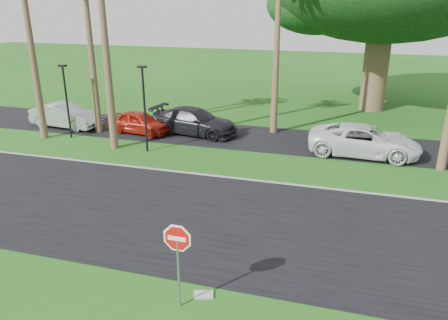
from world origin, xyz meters
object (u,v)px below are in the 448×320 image
object	(u,v)px
stop_sign_near	(178,249)
car_red	(140,122)
car_silver	(65,116)
car_minivan	(364,141)
car_dark	(194,122)

from	to	relation	value
stop_sign_near	car_red	world-z (taller)	stop_sign_near
stop_sign_near	car_silver	xyz separation A→B (m)	(-13.59, 14.33, -1.00)
stop_sign_near	car_red	xyz separation A→B (m)	(-8.43, 14.50, -1.09)
car_minivan	car_dark	bearing A→B (deg)	85.47
stop_sign_near	car_dark	size ratio (longest dim) A/B	0.48
car_silver	stop_sign_near	bearing A→B (deg)	-131.56
stop_sign_near	car_silver	world-z (taller)	stop_sign_near
car_red	car_silver	bearing A→B (deg)	100.08
car_silver	car_dark	distance (m)	8.52
car_red	car_minivan	size ratio (longest dim) A/B	0.70
stop_sign_near	car_minivan	bearing A→B (deg)	71.03
car_silver	car_red	size ratio (longest dim) A/B	1.16
car_silver	car_minivan	bearing A→B (deg)	-85.63
car_minivan	car_silver	bearing A→B (deg)	91.50
car_silver	car_minivan	world-z (taller)	car_minivan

